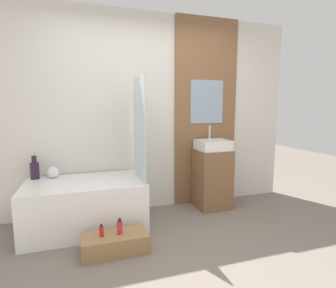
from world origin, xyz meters
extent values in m
plane|color=slate|center=(0.00, 0.00, 0.00)|extent=(12.00, 12.00, 0.00)
cube|color=silver|center=(0.00, 1.58, 1.30)|extent=(4.20, 0.06, 2.60)
cube|color=brown|center=(0.86, 1.53, 1.30)|extent=(0.93, 0.03, 2.60)
cube|color=#8C9EB2|center=(0.86, 1.51, 1.46)|extent=(0.50, 0.01, 0.60)
cube|color=white|center=(-0.82, 1.14, 0.28)|extent=(1.30, 0.77, 0.55)
cube|color=silver|center=(-0.82, 1.14, 0.55)|extent=(1.01, 0.54, 0.01)
cube|color=silver|center=(-0.20, 1.09, 1.14)|extent=(0.01, 0.62, 1.17)
cube|color=#997047|center=(-0.56, 0.53, 0.09)|extent=(0.62, 0.29, 0.18)
cube|color=brown|center=(0.86, 1.30, 0.40)|extent=(0.44, 0.42, 0.81)
cube|color=white|center=(0.86, 1.30, 0.88)|extent=(0.42, 0.38, 0.14)
cylinder|color=silver|center=(0.86, 1.40, 1.04)|extent=(0.02, 0.02, 0.19)
cylinder|color=#2D1E33|center=(-1.37, 1.43, 0.65)|extent=(0.10, 0.10, 0.19)
cylinder|color=#2D1E33|center=(-1.37, 1.43, 0.79)|extent=(0.05, 0.05, 0.08)
sphere|color=white|center=(-1.17, 1.41, 0.62)|extent=(0.13, 0.13, 0.13)
cylinder|color=red|center=(-0.69, 0.53, 0.23)|extent=(0.04, 0.04, 0.10)
cylinder|color=black|center=(-0.69, 0.53, 0.29)|extent=(0.02, 0.02, 0.02)
cylinder|color=red|center=(-0.52, 0.53, 0.24)|extent=(0.05, 0.05, 0.12)
cylinder|color=black|center=(-0.52, 0.53, 0.32)|extent=(0.03, 0.03, 0.03)
camera|label=1|loc=(-0.80, -1.87, 1.38)|focal=28.00mm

